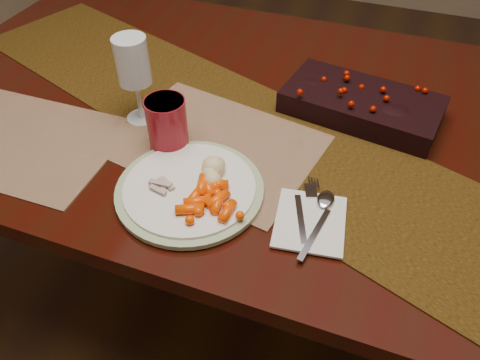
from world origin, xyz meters
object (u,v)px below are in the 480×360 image
(dinner_plate, at_px, (190,189))
(wine_glass, at_px, (136,81))
(red_cup, at_px, (167,124))
(centerpiece, at_px, (362,101))
(napkin, at_px, (310,222))
(baby_carrots, at_px, (213,199))
(dining_table, at_px, (265,218))
(turkey_shreds, at_px, (159,185))
(mashed_potatoes, at_px, (211,166))
(placemat_main, at_px, (214,144))

(dinner_plate, distance_m, wine_glass, 0.29)
(red_cup, bearing_deg, centerpiece, 35.69)
(centerpiece, relative_size, napkin, 2.41)
(baby_carrots, bearing_deg, napkin, 8.93)
(baby_carrots, bearing_deg, dining_table, 89.09)
(centerpiece, height_order, dinner_plate, centerpiece)
(dining_table, height_order, red_cup, red_cup)
(baby_carrots, height_order, red_cup, red_cup)
(turkey_shreds, height_order, napkin, turkey_shreds)
(centerpiece, bearing_deg, wine_glass, -158.04)
(centerpiece, bearing_deg, baby_carrots, -117.26)
(turkey_shreds, bearing_deg, baby_carrots, -0.41)
(baby_carrots, relative_size, wine_glass, 0.56)
(dining_table, xyz_separation_m, napkin, (0.17, -0.31, 0.38))
(turkey_shreds, distance_m, napkin, 0.29)
(mashed_potatoes, bearing_deg, wine_glass, 149.02)
(red_cup, distance_m, wine_glass, 0.13)
(dining_table, height_order, placemat_main, placemat_main)
(turkey_shreds, bearing_deg, wine_glass, 126.72)
(dinner_plate, height_order, wine_glass, wine_glass)
(dinner_plate, xyz_separation_m, wine_glass, (-0.20, 0.18, 0.09))
(dining_table, xyz_separation_m, placemat_main, (-0.07, -0.16, 0.38))
(dining_table, height_order, dinner_plate, dinner_plate)
(baby_carrots, xyz_separation_m, turkey_shreds, (-0.11, 0.00, -0.00))
(placemat_main, height_order, turkey_shreds, turkey_shreds)
(centerpiece, xyz_separation_m, turkey_shreds, (-0.31, -0.39, -0.01))
(turkey_shreds, bearing_deg, dining_table, 71.07)
(centerpiece, xyz_separation_m, napkin, (-0.03, -0.36, -0.03))
(placemat_main, relative_size, mashed_potatoes, 4.89)
(dinner_plate, distance_m, mashed_potatoes, 0.06)
(centerpiece, height_order, turkey_shreds, centerpiece)
(mashed_potatoes, xyz_separation_m, turkey_shreds, (-0.08, -0.07, -0.02))
(dinner_plate, bearing_deg, placemat_main, 94.35)
(wine_glass, bearing_deg, placemat_main, -9.40)
(centerpiece, relative_size, dinner_plate, 1.22)
(mashed_potatoes, height_order, napkin, mashed_potatoes)
(dining_table, xyz_separation_m, baby_carrots, (-0.01, -0.33, 0.40))
(centerpiece, relative_size, baby_carrots, 3.10)
(napkin, xyz_separation_m, wine_glass, (-0.44, 0.18, 0.09))
(dinner_plate, xyz_separation_m, mashed_potatoes, (0.03, 0.04, 0.03))
(mashed_potatoes, bearing_deg, dining_table, 82.37)
(placemat_main, relative_size, turkey_shreds, 6.83)
(dining_table, distance_m, wine_glass, 0.56)
(wine_glass, bearing_deg, mashed_potatoes, -30.98)
(red_cup, relative_size, wine_glass, 0.57)
(mashed_potatoes, distance_m, turkey_shreds, 0.10)
(turkey_shreds, bearing_deg, centerpiece, 51.49)
(placemat_main, bearing_deg, baby_carrots, -57.57)
(red_cup, height_order, wine_glass, wine_glass)
(dinner_plate, relative_size, red_cup, 2.49)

